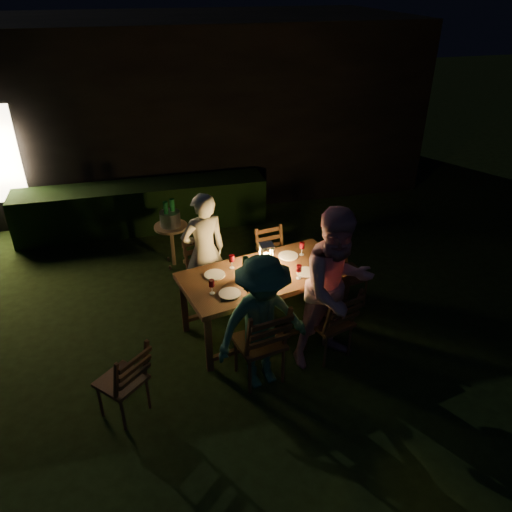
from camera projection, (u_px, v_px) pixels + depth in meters
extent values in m
plane|color=black|center=(208.00, 365.00, 5.74)|extent=(40.00, 40.00, 0.00)
cube|color=black|center=(155.00, 102.00, 10.15)|extent=(10.00, 4.00, 3.20)
cube|color=black|center=(143.00, 207.00, 8.59)|extent=(4.20, 0.70, 0.80)
cube|color=#50311A|center=(265.00, 275.00, 5.94)|extent=(2.13, 1.38, 0.06)
cube|color=#50311A|center=(209.00, 345.00, 5.49)|extent=(0.07, 0.07, 0.72)
cube|color=#50311A|center=(184.00, 306.00, 6.11)|extent=(0.07, 0.07, 0.72)
cube|color=#50311A|center=(343.00, 303.00, 6.18)|extent=(0.07, 0.07, 0.72)
cube|color=#50311A|center=(309.00, 272.00, 6.81)|extent=(0.07, 0.07, 0.72)
cube|color=#50311A|center=(259.00, 342.00, 5.33)|extent=(0.56, 0.55, 0.04)
cube|color=#50311A|center=(268.00, 330.00, 5.01)|extent=(0.50, 0.25, 0.57)
cube|color=#50311A|center=(329.00, 322.00, 5.69)|extent=(0.56, 0.54, 0.04)
cube|color=#50311A|center=(343.00, 310.00, 5.41)|extent=(0.47, 0.28, 0.52)
cube|color=#50311A|center=(207.00, 278.00, 6.51)|extent=(0.54, 0.52, 0.04)
cube|color=#50311A|center=(200.00, 254.00, 6.52)|extent=(0.46, 0.26, 0.51)
cube|color=#50311A|center=(275.00, 263.00, 6.92)|extent=(0.46, 0.44, 0.04)
cube|color=#50311A|center=(270.00, 241.00, 6.93)|extent=(0.42, 0.20, 0.47)
cube|color=#50311A|center=(348.00, 274.00, 6.59)|extent=(0.50, 0.52, 0.04)
cube|color=#50311A|center=(338.00, 259.00, 6.38)|extent=(0.23, 0.46, 0.52)
cube|color=#50311A|center=(121.00, 381.00, 4.91)|extent=(0.58, 0.58, 0.04)
cube|color=#50311A|center=(131.00, 367.00, 4.69)|extent=(0.40, 0.39, 0.49)
imported|color=beige|center=(204.00, 252.00, 6.39)|extent=(0.66, 0.50, 1.61)
imported|color=pink|center=(336.00, 289.00, 5.39)|extent=(1.05, 0.90, 1.89)
imported|color=#397357|center=(262.00, 324.00, 5.13)|extent=(1.11, 0.79, 1.57)
cube|color=white|center=(266.00, 269.00, 5.97)|extent=(0.15, 0.15, 0.03)
cube|color=white|center=(267.00, 246.00, 5.81)|extent=(0.16, 0.16, 0.03)
cylinder|color=#FF9E3F|center=(266.00, 261.00, 5.91)|extent=(0.09, 0.09, 0.18)
cylinder|color=white|center=(215.00, 275.00, 5.88)|extent=(0.25, 0.25, 0.01)
cylinder|color=white|center=(230.00, 294.00, 5.53)|extent=(0.25, 0.25, 0.01)
cylinder|color=white|center=(288.00, 256.00, 6.26)|extent=(0.25, 0.25, 0.01)
cylinder|color=white|center=(307.00, 272.00, 5.92)|extent=(0.25, 0.25, 0.01)
cylinder|color=#0F471E|center=(245.00, 268.00, 5.75)|extent=(0.07, 0.07, 0.28)
cube|color=red|center=(266.00, 289.00, 5.61)|extent=(0.18, 0.14, 0.01)
cube|color=red|center=(317.00, 274.00, 5.90)|extent=(0.18, 0.14, 0.01)
cube|color=black|center=(227.00, 299.00, 5.45)|extent=(0.14, 0.07, 0.01)
cylinder|color=brown|center=(171.00, 227.00, 7.37)|extent=(0.50, 0.50, 0.04)
cylinder|color=brown|center=(173.00, 246.00, 7.53)|extent=(0.06, 0.06, 0.65)
cylinder|color=#A5A8AD|center=(170.00, 219.00, 7.30)|extent=(0.30, 0.30, 0.22)
cylinder|color=#0F471E|center=(167.00, 217.00, 7.23)|extent=(0.07, 0.07, 0.32)
cylinder|color=#0F471E|center=(173.00, 214.00, 7.32)|extent=(0.07, 0.07, 0.32)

